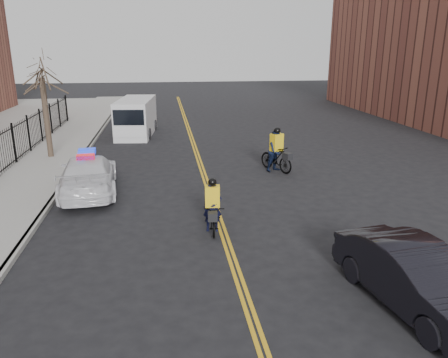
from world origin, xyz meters
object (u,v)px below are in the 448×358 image
Objects in this scene: police_cruiser at (88,174)px; cyclist_near at (213,213)px; cyclist_far at (276,154)px; dark_sedan at (416,278)px; cargo_van at (136,118)px.

cyclist_near is (4.47, -4.41, -0.16)m from police_cruiser.
cyclist_far is at bearing 65.91° from cyclist_near.
police_cruiser is 8.45m from cyclist_far.
police_cruiser is 12.54m from dark_sedan.
dark_sedan is at bearing -44.66° from cyclist_near.
cyclist_far reaches higher than dark_sedan.
cargo_van is 16.49m from cyclist_near.
cargo_van reaches higher than police_cruiser.
dark_sedan is 2.42× the size of cyclist_near.
police_cruiser is 1.22× the size of dark_sedan.
cyclist_near is at bearing 119.53° from dark_sedan.
cyclist_near is at bearing 129.69° from police_cruiser.
cyclist_near is 0.88× the size of cyclist_far.
police_cruiser is at bearing 122.51° from dark_sedan.
dark_sedan is at bearing -117.33° from cyclist_far.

